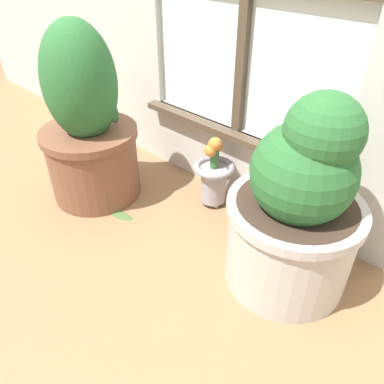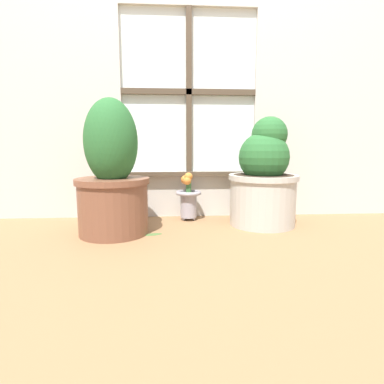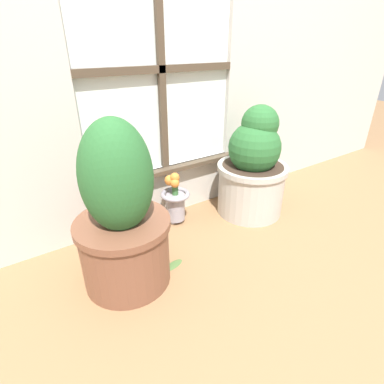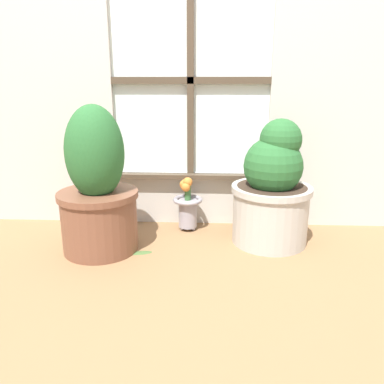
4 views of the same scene
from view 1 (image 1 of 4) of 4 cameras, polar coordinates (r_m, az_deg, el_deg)
The scene contains 5 objects.
ground_plane at distance 1.35m, azimuth -8.13°, elevation -9.36°, with size 10.00×10.00×0.00m, color olive.
potted_plant_left at distance 1.54m, azimuth -15.57°, elevation 9.29°, with size 0.38×0.38×0.71m.
potted_plant_right at distance 1.13m, azimuth 15.66°, elevation -2.71°, with size 0.40×0.40×0.63m.
flower_vase at distance 1.49m, azimuth 3.34°, elevation 2.84°, with size 0.16×0.16×0.30m.
fallen_leaf at distance 1.53m, azimuth -10.79°, elevation -3.46°, with size 0.12×0.07×0.01m.
Camera 1 is at (0.79, -0.56, 0.94)m, focal length 35.00 mm.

